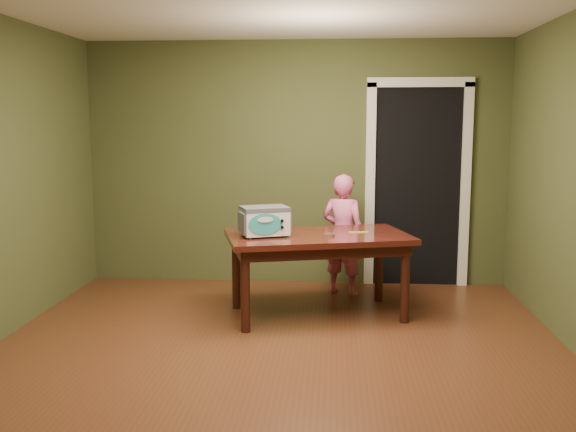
{
  "coord_description": "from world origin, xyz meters",
  "views": [
    {
      "loc": [
        0.42,
        -4.38,
        1.75
      ],
      "look_at": [
        0.03,
        1.0,
        0.95
      ],
      "focal_mm": 40.0,
      "sensor_mm": 36.0,
      "label": 1
    }
  ],
  "objects": [
    {
      "name": "floor",
      "position": [
        0.0,
        0.0,
        0.0
      ],
      "size": [
        5.0,
        5.0,
        0.0
      ],
      "primitive_type": "plane",
      "color": "#582B19",
      "rests_on": "ground"
    },
    {
      "name": "room_shell",
      "position": [
        0.0,
        0.0,
        1.71
      ],
      "size": [
        4.52,
        5.02,
        2.61
      ],
      "color": "#444B28",
      "rests_on": "ground"
    },
    {
      "name": "doorway",
      "position": [
        1.3,
        2.78,
        1.06
      ],
      "size": [
        1.1,
        0.66,
        2.25
      ],
      "color": "black",
      "rests_on": "ground"
    },
    {
      "name": "dining_table",
      "position": [
        0.28,
        1.27,
        0.65
      ],
      "size": [
        1.78,
        1.28,
        0.75
      ],
      "rotation": [
        0.0,
        0.0,
        0.26
      ],
      "color": "#33110B",
      "rests_on": "floor"
    },
    {
      "name": "toy_oven",
      "position": [
        -0.19,
        1.13,
        0.89
      ],
      "size": [
        0.49,
        0.41,
        0.26
      ],
      "rotation": [
        0.0,
        0.0,
        0.38
      ],
      "color": "#4C4F54",
      "rests_on": "dining_table"
    },
    {
      "name": "baking_pan",
      "position": [
        0.38,
        1.18,
        0.76
      ],
      "size": [
        0.1,
        0.1,
        0.02
      ],
      "color": "silver",
      "rests_on": "dining_table"
    },
    {
      "name": "spatula",
      "position": [
        0.64,
        1.37,
        0.75
      ],
      "size": [
        0.18,
        0.06,
        0.01
      ],
      "primitive_type": "cube",
      "rotation": [
        0.0,
        0.0,
        0.2
      ],
      "color": "#ECE066",
      "rests_on": "dining_table"
    },
    {
      "name": "child",
      "position": [
        0.51,
        2.0,
        0.62
      ],
      "size": [
        0.53,
        0.44,
        1.23
      ],
      "primitive_type": "imported",
      "rotation": [
        0.0,
        0.0,
        2.75
      ],
      "color": "#EA6093",
      "rests_on": "floor"
    }
  ]
}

